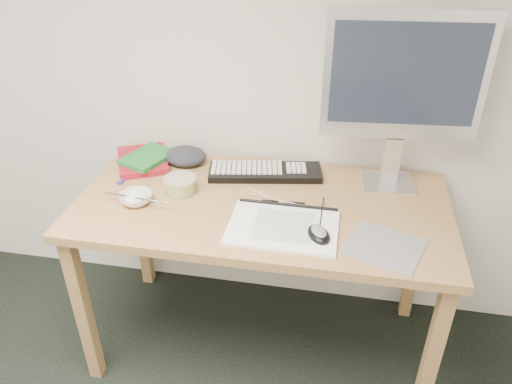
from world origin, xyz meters
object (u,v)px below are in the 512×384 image
at_px(sketchpad, 283,227).
at_px(keyboard, 265,172).
at_px(desk, 262,220).
at_px(rice_bowl, 136,198).
at_px(monitor, 404,82).

bearing_deg(sketchpad, keyboard, 109.53).
distance_m(desk, sketchpad, 0.20).
distance_m(keyboard, rice_bowl, 0.53).
height_order(desk, monitor, monitor).
height_order(sketchpad, monitor, monitor).
relative_size(desk, monitor, 2.08).
bearing_deg(rice_bowl, monitor, 19.19).
bearing_deg(desk, rice_bowl, -168.70).
relative_size(keyboard, monitor, 0.68).
relative_size(keyboard, rice_bowl, 3.72).
xyz_separation_m(desk, monitor, (0.47, 0.23, 0.50)).
bearing_deg(rice_bowl, sketchpad, -6.16).
xyz_separation_m(keyboard, monitor, (0.49, 0.03, 0.41)).
bearing_deg(desk, sketchpad, -56.80).
height_order(monitor, rice_bowl, monitor).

